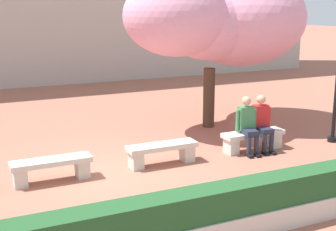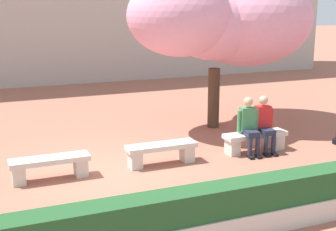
{
  "view_description": "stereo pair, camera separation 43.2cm",
  "coord_description": "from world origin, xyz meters",
  "px_view_note": "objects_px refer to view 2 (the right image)",
  "views": [
    {
      "loc": [
        -2.72,
        -8.59,
        3.33
      ],
      "look_at": [
        1.39,
        0.2,
        1.0
      ],
      "focal_mm": 50.0,
      "sensor_mm": 36.0,
      "label": 1
    },
    {
      "loc": [
        -2.32,
        -8.76,
        3.33
      ],
      "look_at": [
        1.39,
        0.2,
        1.0
      ],
      "focal_mm": 50.0,
      "sensor_mm": 36.0,
      "label": 2
    }
  ],
  "objects_px": {
    "stone_bench_near_east": "(255,139)",
    "person_seated_right": "(264,122)",
    "stone_bench_near_west": "(50,165)",
    "person_seated_left": "(249,124)",
    "stone_bench_center": "(162,151)",
    "cherry_tree_main": "(225,19)"
  },
  "relations": [
    {
      "from": "stone_bench_near_east",
      "to": "person_seated_right",
      "type": "xyz_separation_m",
      "value": [
        0.19,
        -0.05,
        0.4
      ]
    },
    {
      "from": "stone_bench_near_west",
      "to": "person_seated_left",
      "type": "xyz_separation_m",
      "value": [
        4.42,
        -0.05,
        0.4
      ]
    },
    {
      "from": "stone_bench_center",
      "to": "person_seated_right",
      "type": "height_order",
      "value": "person_seated_right"
    },
    {
      "from": "person_seated_left",
      "to": "person_seated_right",
      "type": "distance_m",
      "value": 0.41
    },
    {
      "from": "person_seated_right",
      "to": "cherry_tree_main",
      "type": "bearing_deg",
      "value": 83.16
    },
    {
      "from": "stone_bench_near_west",
      "to": "stone_bench_center",
      "type": "bearing_deg",
      "value": 0.0
    },
    {
      "from": "stone_bench_center",
      "to": "cherry_tree_main",
      "type": "bearing_deg",
      "value": 40.7
    },
    {
      "from": "cherry_tree_main",
      "to": "stone_bench_near_west",
      "type": "bearing_deg",
      "value": -154.77
    },
    {
      "from": "stone_bench_near_east",
      "to": "stone_bench_center",
      "type": "bearing_deg",
      "value": 180.0
    },
    {
      "from": "cherry_tree_main",
      "to": "stone_bench_near_east",
      "type": "bearing_deg",
      "value": -101.46
    },
    {
      "from": "stone_bench_near_west",
      "to": "person_seated_right",
      "type": "height_order",
      "value": "person_seated_right"
    },
    {
      "from": "stone_bench_near_west",
      "to": "person_seated_left",
      "type": "height_order",
      "value": "person_seated_left"
    },
    {
      "from": "stone_bench_near_east",
      "to": "cherry_tree_main",
      "type": "xyz_separation_m",
      "value": [
        0.49,
        2.41,
        2.64
      ]
    },
    {
      "from": "stone_bench_center",
      "to": "cherry_tree_main",
      "type": "height_order",
      "value": "cherry_tree_main"
    },
    {
      "from": "stone_bench_near_east",
      "to": "person_seated_right",
      "type": "height_order",
      "value": "person_seated_right"
    },
    {
      "from": "stone_bench_near_east",
      "to": "cherry_tree_main",
      "type": "relative_size",
      "value": 0.29
    },
    {
      "from": "stone_bench_near_east",
      "to": "person_seated_right",
      "type": "relative_size",
      "value": 1.18
    },
    {
      "from": "stone_bench_center",
      "to": "person_seated_left",
      "type": "xyz_separation_m",
      "value": [
        2.1,
        -0.05,
        0.4
      ]
    },
    {
      "from": "person_seated_left",
      "to": "person_seated_right",
      "type": "relative_size",
      "value": 1.0
    },
    {
      "from": "person_seated_left",
      "to": "stone_bench_center",
      "type": "bearing_deg",
      "value": 178.56
    },
    {
      "from": "person_seated_right",
      "to": "cherry_tree_main",
      "type": "distance_m",
      "value": 3.34
    },
    {
      "from": "stone_bench_near_west",
      "to": "stone_bench_near_east",
      "type": "height_order",
      "value": "same"
    }
  ]
}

